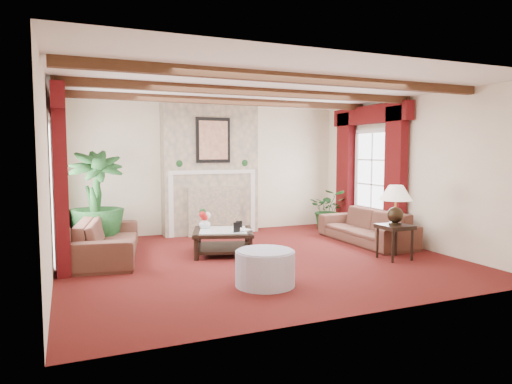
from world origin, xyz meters
name	(u,v)px	position (x,y,z in m)	size (l,w,h in m)	color
floor	(258,259)	(0.00, 0.00, 0.00)	(6.00, 6.00, 0.00)	#450D0C
ceiling	(258,88)	(0.00, 0.00, 2.70)	(6.00, 6.00, 0.00)	white
back_wall	(207,169)	(0.00, 2.75, 1.35)	(6.00, 0.02, 2.70)	beige
left_wall	(49,179)	(-3.00, 0.00, 1.35)	(0.02, 5.50, 2.70)	beige
right_wall	(408,172)	(3.00, 0.00, 1.35)	(0.02, 5.50, 2.70)	beige
ceiling_beams	(258,92)	(0.00, 0.00, 2.64)	(6.00, 3.00, 0.12)	#371F11
fireplace	(210,104)	(0.00, 2.55, 2.70)	(2.00, 0.52, 2.70)	tan
french_door_left	(52,124)	(-2.97, 1.00, 2.13)	(0.10, 1.10, 2.16)	white
french_door_right	(374,131)	(2.97, 1.00, 2.13)	(0.10, 1.10, 2.16)	white
curtains_left	(58,96)	(-2.86, 1.00, 2.55)	(0.20, 2.40, 2.55)	#440A09
curtains_right	(370,110)	(2.86, 1.00, 2.55)	(0.20, 2.40, 2.55)	#440A09
sofa_left	(108,232)	(-2.20, 1.00, 0.43)	(1.00, 2.28, 0.86)	#360E15
sofa_right	(366,221)	(2.41, 0.44, 0.41)	(0.63, 2.12, 0.83)	#360E15
potted_palm	(96,221)	(-2.33, 1.86, 0.49)	(1.03, 1.77, 0.97)	black
small_plant	(328,214)	(2.54, 1.98, 0.35)	(1.16, 1.19, 0.70)	black
coffee_table	(223,242)	(-0.39, 0.55, 0.20)	(0.98, 0.98, 0.40)	black
side_table	(395,242)	(2.02, -0.86, 0.28)	(0.47, 0.47, 0.55)	black
ottoman	(265,268)	(-0.48, -1.39, 0.22)	(0.77, 0.77, 0.45)	#908DA0
table_lamp	(396,204)	(2.02, -0.86, 0.88)	(0.51, 0.51, 0.65)	black
flower_vase	(205,223)	(-0.64, 0.82, 0.50)	(0.26, 0.26, 0.19)	silver
book	(237,222)	(-0.22, 0.35, 0.56)	(0.21, 0.13, 0.32)	black
photo_frame_a	(237,227)	(-0.26, 0.25, 0.49)	(0.13, 0.02, 0.18)	black
photo_frame_b	(239,225)	(-0.09, 0.60, 0.47)	(0.11, 0.02, 0.14)	black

